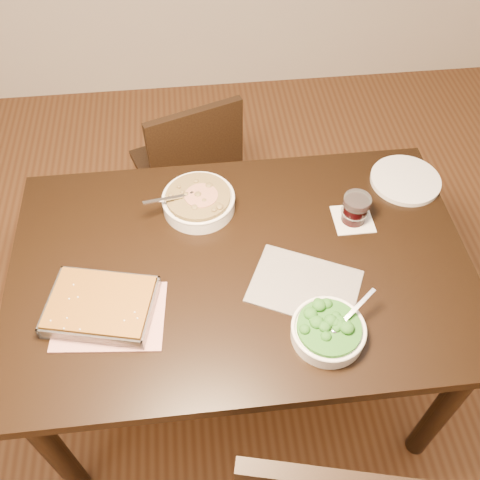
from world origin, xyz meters
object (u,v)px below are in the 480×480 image
(wine_tumbler, at_px, (355,208))
(table, at_px, (241,281))
(stew_bowl, at_px, (199,201))
(dinner_plate, at_px, (405,180))
(broccoli_bowl, at_px, (328,331))
(chair_far, at_px, (190,167))
(baking_dish, at_px, (101,306))

(wine_tumbler, bearing_deg, table, -160.40)
(stew_bowl, height_order, wine_tumbler, wine_tumbler)
(table, distance_m, dinner_plate, 0.67)
(broccoli_bowl, relative_size, chair_far, 0.25)
(stew_bowl, xyz_separation_m, chair_far, (-0.03, 0.50, -0.32))
(wine_tumbler, bearing_deg, baking_dish, -161.72)
(stew_bowl, height_order, broccoli_bowl, stew_bowl)
(stew_bowl, relative_size, chair_far, 0.31)
(dinner_plate, distance_m, chair_far, 0.92)
(broccoli_bowl, xyz_separation_m, wine_tumbler, (0.17, 0.41, 0.03))
(stew_bowl, distance_m, broccoli_bowl, 0.60)
(table, bearing_deg, dinner_plate, 25.35)
(broccoli_bowl, bearing_deg, dinner_plate, 54.77)
(table, relative_size, wine_tumbler, 14.53)
(wine_tumbler, height_order, dinner_plate, wine_tumbler)
(table, distance_m, baking_dish, 0.44)
(stew_bowl, xyz_separation_m, broccoli_bowl, (0.32, -0.51, -0.00))
(broccoli_bowl, bearing_deg, table, 127.28)
(dinner_plate, bearing_deg, broccoli_bowl, -125.23)
(wine_tumbler, bearing_deg, dinner_plate, 34.07)
(stew_bowl, height_order, chair_far, stew_bowl)
(stew_bowl, relative_size, dinner_plate, 1.07)
(stew_bowl, bearing_deg, chair_far, 92.90)
(broccoli_bowl, height_order, dinner_plate, broccoli_bowl)
(stew_bowl, xyz_separation_m, wine_tumbler, (0.49, -0.11, 0.02))
(table, bearing_deg, chair_far, 100.50)
(chair_far, bearing_deg, broccoli_bowl, 89.39)
(broccoli_bowl, bearing_deg, baking_dish, 166.57)
(table, height_order, wine_tumbler, wine_tumbler)
(baking_dish, relative_size, dinner_plate, 1.41)
(stew_bowl, bearing_deg, table, -65.00)
(broccoli_bowl, height_order, baking_dish, broccoli_bowl)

